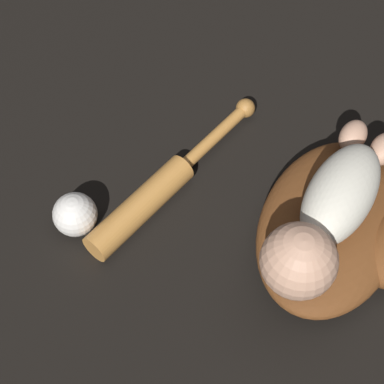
# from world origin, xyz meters

# --- Properties ---
(ground_plane) EXTENTS (6.00, 6.00, 0.00)m
(ground_plane) POSITION_xyz_m (0.00, 0.00, 0.00)
(ground_plane) COLOR black
(baseball_glove) EXTENTS (0.39, 0.31, 0.09)m
(baseball_glove) POSITION_xyz_m (-0.01, 0.01, 0.04)
(baseball_glove) COLOR brown
(baseball_glove) RESTS_ON ground
(baby_figure) EXTENTS (0.39, 0.12, 0.12)m
(baby_figure) POSITION_xyz_m (0.04, -0.01, 0.14)
(baby_figure) COLOR silver
(baby_figure) RESTS_ON baseball_glove
(baseball_bat) EXTENTS (0.44, 0.13, 0.05)m
(baseball_bat) POSITION_xyz_m (0.06, -0.30, 0.03)
(baseball_bat) COLOR #C6843D
(baseball_bat) RESTS_ON ground
(baseball) EXTENTS (0.08, 0.08, 0.08)m
(baseball) POSITION_xyz_m (0.18, -0.40, 0.04)
(baseball) COLOR white
(baseball) RESTS_ON ground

